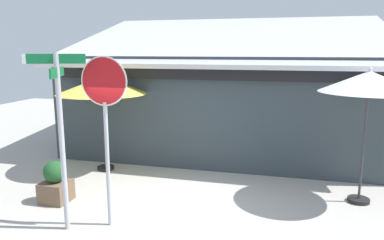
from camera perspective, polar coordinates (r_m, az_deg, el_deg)
The scene contains 7 objects.
ground_plane at distance 7.52m, azimuth -2.86°, elevation -14.13°, with size 28.00×28.00×0.10m, color #ADA8A0.
cafe_building at distance 11.93m, azimuth 5.52°, elevation 3.35°, with size 9.60×5.95×4.31m.
street_sign_post at distance 6.54m, azimuth -19.82°, elevation -0.55°, with size 0.93×0.88×3.08m.
stop_sign at distance 6.43m, azimuth -13.37°, elevation 1.83°, with size 0.85×0.07×3.03m.
patio_umbrella_mustard_left at distance 9.64m, azimuth -13.83°, elevation 5.16°, with size 2.31×2.31×2.52m.
patio_umbrella_ivory_center at distance 8.02m, azimuth 25.86°, elevation 5.20°, with size 1.93×1.93×2.80m.
sidewalk_planter at distance 8.22m, azimuth -20.48°, elevation -9.20°, with size 0.55×0.55×0.88m.
Camera 1 is at (2.05, -6.50, 3.13)m, focal length 34.26 mm.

